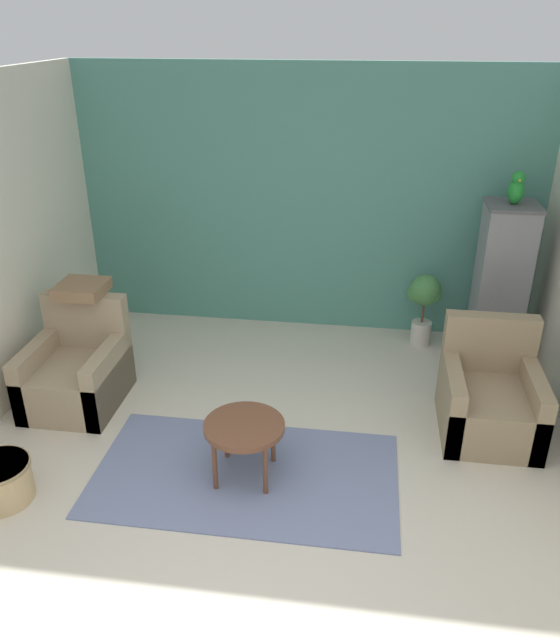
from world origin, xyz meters
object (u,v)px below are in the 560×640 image
coffee_table (244,430)px  birdcage (500,286)px  parrot (516,189)px  armchair_left (77,373)px  armchair_right (489,400)px  wicker_basket (0,480)px  potted_plant (424,300)px

coffee_table → birdcage: bearing=45.8°
birdcage → parrot: 0.91m
armchair_left → parrot: bearing=19.9°
armchair_left → birdcage: (3.63, 1.31, 0.47)m
armchair_left → armchair_right: same height
coffee_table → parrot: (2.03, 2.08, 1.26)m
armchair_right → wicker_basket: 3.66m
parrot → coffee_table: bearing=-134.2°
coffee_table → potted_plant: 2.63m
armchair_left → potted_plant: 3.32m
birdcage → wicker_basket: birdcage is taller
armchair_left → parrot: size_ratio=2.95×
coffee_table → parrot: 3.17m
armchair_right → parrot: (0.22, 1.25, 1.39)m
armchair_left → wicker_basket: 1.25m
coffee_table → wicker_basket: (-1.61, -0.48, -0.24)m
potted_plant → armchair_right: bearing=-72.8°
armchair_right → parrot: bearing=79.9°
potted_plant → wicker_basket: bearing=-137.5°
armchair_left → armchair_right: 3.41m
birdcage → wicker_basket: (-3.63, -2.56, -0.59)m
armchair_left → wicker_basket: (-0.00, -1.25, -0.12)m
wicker_basket → birdcage: bearing=35.2°
armchair_left → birdcage: birdcage is taller
wicker_basket → parrot: bearing=35.2°
armchair_right → birdcage: bearing=79.9°
coffee_table → armchair_right: bearing=24.8°
wicker_basket → armchair_right: bearing=21.0°
armchair_right → parrot: 1.88m
birdcage → armchair_right: bearing=-100.1°
birdcage → potted_plant: 0.73m
armchair_left → armchair_right: size_ratio=1.00×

